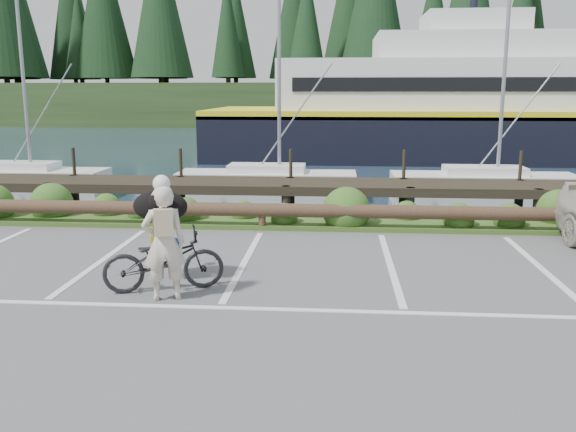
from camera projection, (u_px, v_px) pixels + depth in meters
The scene contains 7 objects.
ground at pixel (225, 299), 9.04m from camera, with size 72.00×72.00×0.00m, color #4E4F51.
harbor_backdrop at pixel (328, 113), 85.58m from camera, with size 170.00×160.00×30.00m.
vegetation_strip at pixel (266, 221), 14.20m from camera, with size 34.00×1.60×0.10m, color #3D5B21.
log_rail at pixel (262, 230), 13.53m from camera, with size 32.00×0.30×0.60m, color #443021, non-canonical shape.
bicycle at pixel (164, 260), 9.33m from camera, with size 0.64×1.83×0.96m, color black.
cyclist at pixel (164, 243), 8.84m from camera, with size 0.62×0.41×1.71m, color beige.
dog at pixel (160, 206), 9.74m from camera, with size 0.89×0.43×0.51m, color black.
Camera 1 is at (1.62, -8.51, 3.02)m, focal length 38.00 mm.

